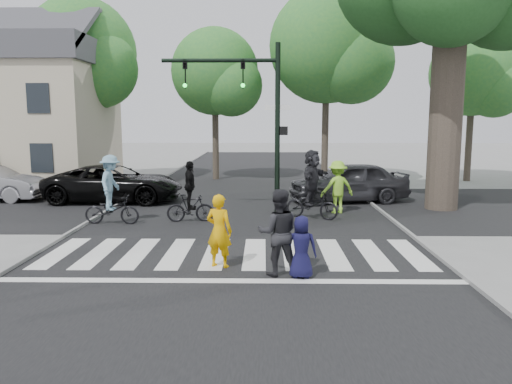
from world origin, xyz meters
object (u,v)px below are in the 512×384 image
pedestrian_woman (219,231)px  cyclist_right (312,188)px  traffic_signal (253,105)px  pedestrian_child (301,247)px  cyclist_mid (190,197)px  car_suv (114,183)px  car_grey (348,182)px  cyclist_left (111,194)px  pedestrian_adult (278,233)px

pedestrian_woman → cyclist_right: cyclist_right is taller
traffic_signal → pedestrian_child: size_ratio=4.38×
cyclist_mid → cyclist_right: bearing=8.5°
pedestrian_child → traffic_signal: bearing=-76.8°
car_suv → traffic_signal: bearing=-115.0°
cyclist_mid → pedestrian_child: bearing=-61.0°
car_suv → car_grey: (9.67, 0.12, 0.06)m
cyclist_left → car_grey: (8.45, 4.55, -0.15)m
cyclist_right → car_grey: size_ratio=0.49×
pedestrian_child → cyclist_mid: 6.73m
pedestrian_woman → car_suv: bearing=-40.1°
pedestrian_child → pedestrian_woman: bearing=-19.0°
traffic_signal → cyclist_right: size_ratio=2.52×
pedestrian_woman → pedestrian_child: pedestrian_woman is taller
cyclist_left → cyclist_mid: (2.51, 0.40, -0.15)m
pedestrian_child → cyclist_left: size_ratio=0.60×
pedestrian_adult → cyclist_right: (1.34, 6.31, 0.10)m
traffic_signal → pedestrian_woman: 7.09m
pedestrian_woman → cyclist_left: size_ratio=0.76×
car_suv → car_grey: bearing=-88.8°
pedestrian_child → car_suv: 12.13m
pedestrian_child → cyclist_right: bearing=-93.6°
traffic_signal → pedestrian_child: (1.18, -7.14, -3.22)m
car_grey → cyclist_mid: bearing=-64.6°
cyclist_left → cyclist_mid: bearing=9.1°
traffic_signal → pedestrian_adult: (0.69, -6.95, -2.94)m
traffic_signal → cyclist_left: bearing=-160.2°
traffic_signal → car_suv: (-5.81, 2.77, -3.13)m
pedestrian_adult → cyclist_mid: size_ratio=0.94×
pedestrian_woman → car_suv: pedestrian_woman is taller
pedestrian_woman → cyclist_mid: 5.31m
pedestrian_woman → cyclist_mid: (-1.43, 5.11, -0.02)m
traffic_signal → car_suv: size_ratio=1.08×
pedestrian_adult → cyclist_right: bearing=-104.9°
car_suv → cyclist_right: bearing=-113.0°
car_suv → car_grey: size_ratio=1.13×
pedestrian_child → pedestrian_adult: size_ratio=0.71×
cyclist_right → car_suv: cyclist_right is taller
cyclist_mid → car_grey: cyclist_mid is taller
pedestrian_child → cyclist_left: 7.97m
pedestrian_adult → car_grey: 10.34m
pedestrian_child → car_suv: car_suv is taller
traffic_signal → cyclist_mid: traffic_signal is taller
pedestrian_adult → cyclist_right: size_ratio=0.81×
pedestrian_woman → cyclist_right: 6.33m
pedestrian_woman → car_grey: 10.30m
cyclist_left → cyclist_right: 6.69m
cyclist_right → cyclist_mid: bearing=-171.5°
cyclist_left → car_suv: cyclist_left is taller
cyclist_left → car_grey: 9.60m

